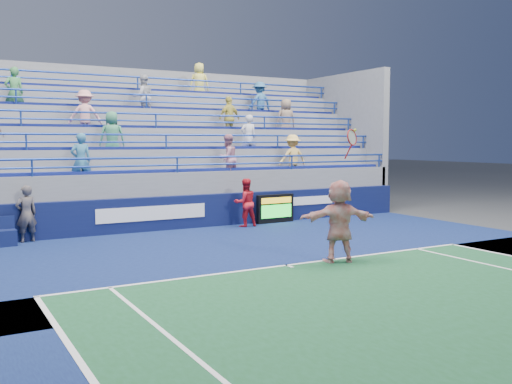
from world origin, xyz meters
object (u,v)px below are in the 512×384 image
line_judge (26,214)px  ball_girl (245,203)px  judge_chair (7,237)px  serve_speed_board (275,209)px  tennis_player (339,221)px

line_judge → ball_girl: (6.84, -0.39, -0.00)m
judge_chair → ball_girl: (7.40, -0.06, 0.56)m
line_judge → ball_girl: bearing=163.1°
ball_girl → judge_chair: bearing=3.6°
serve_speed_board → judge_chair: bearing=-178.6°
serve_speed_board → line_judge: (-8.20, 0.11, 0.31)m
serve_speed_board → tennis_player: (-2.14, -6.39, 0.48)m
line_judge → serve_speed_board: bearing=165.6°
serve_speed_board → judge_chair: serve_speed_board is taller
serve_speed_board → tennis_player: tennis_player is taller
tennis_player → line_judge: bearing=133.0°
tennis_player → ball_girl: bearing=82.6°
serve_speed_board → line_judge: 8.20m
judge_chair → ball_girl: 7.42m
serve_speed_board → judge_chair: size_ratio=1.81×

